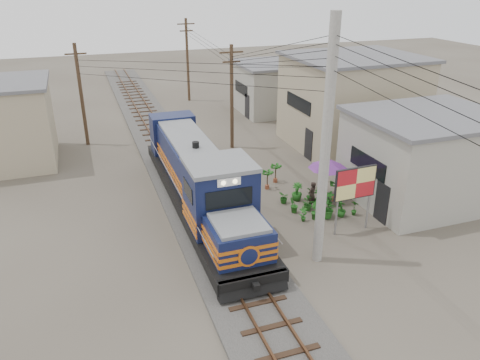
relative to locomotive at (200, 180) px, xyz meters
name	(u,v)px	position (x,y,z in m)	size (l,w,h in m)	color
ground	(235,268)	(0.00, -5.52, -1.69)	(120.00, 120.00, 0.00)	#473F35
ballast	(182,176)	(0.00, 4.48, -1.61)	(3.60, 70.00, 0.16)	#595651
track	(181,173)	(0.00, 4.48, -1.43)	(1.15, 70.00, 0.12)	#51331E
locomotive	(200,180)	(0.00, 0.00, 0.00)	(2.85, 15.48, 3.84)	black
utility_pole_main	(325,149)	(3.50, -6.02, 3.31)	(0.40, 0.40, 10.00)	#9E9B93
wooden_pole_mid	(232,95)	(4.50, 8.48, 1.99)	(1.60, 0.24, 7.00)	#4C3826
wooden_pole_far	(187,59)	(4.80, 22.48, 2.25)	(1.60, 0.24, 7.50)	#4C3826
wooden_pole_left	(81,93)	(-5.00, 12.48, 1.99)	(1.60, 0.24, 7.00)	#4C3826
power_lines	(178,51)	(-0.14, 2.97, 5.88)	(9.65, 19.00, 3.30)	black
shophouse_front	(425,157)	(11.50, -2.52, 0.67)	(7.35, 6.30, 4.70)	gray
shophouse_mid	(351,101)	(12.50, 6.48, 1.42)	(8.40, 7.35, 6.20)	tan
shophouse_back	(274,87)	(11.00, 16.48, 0.42)	(6.30, 6.30, 4.20)	gray
shophouse_left	(0,124)	(-10.00, 10.48, 0.92)	(6.30, 6.30, 5.20)	tan
billboard	(355,185)	(6.12, -4.41, 0.70)	(2.10, 0.22, 3.24)	#99999E
market_umbrella	(328,164)	(6.71, -0.90, 0.33)	(2.67, 2.67, 2.30)	black
vendor	(312,195)	(5.47, -1.65, -0.95)	(0.53, 0.35, 1.47)	black
plant_nursery	(317,203)	(5.55, -2.05, -1.23)	(3.36, 3.26, 1.12)	#1D5919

